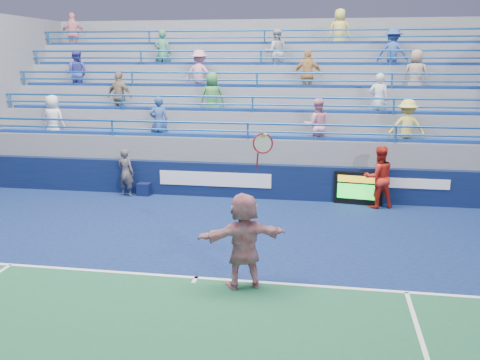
% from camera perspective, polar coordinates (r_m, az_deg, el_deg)
% --- Properties ---
extents(ground, '(120.00, 120.00, 0.00)m').
position_cam_1_polar(ground, '(11.01, -4.70, -10.44)').
color(ground, '#333538').
extents(sponsor_wall, '(18.00, 0.32, 1.10)m').
position_cam_1_polar(sponsor_wall, '(16.91, 0.72, -0.09)').
color(sponsor_wall, '#091733').
rests_on(sponsor_wall, ground).
extents(bleacher_stand, '(18.00, 5.60, 6.13)m').
position_cam_1_polar(bleacher_stand, '(20.40, 2.37, 5.00)').
color(bleacher_stand, slate).
rests_on(bleacher_stand, ground).
extents(serve_speed_board, '(1.46, 0.35, 1.01)m').
position_cam_1_polar(serve_speed_board, '(16.50, 12.52, -0.89)').
color(serve_speed_board, black).
rests_on(serve_speed_board, ground).
extents(judge_chair, '(0.42, 0.42, 0.73)m').
position_cam_1_polar(judge_chair, '(17.56, -10.13, -0.87)').
color(judge_chair, '#0C143C').
rests_on(judge_chair, ground).
extents(tennis_player, '(1.83, 1.21, 3.03)m').
position_cam_1_polar(tennis_player, '(10.27, 0.41, -6.45)').
color(tennis_player, silver).
rests_on(tennis_player, ground).
extents(line_judge, '(0.63, 0.49, 1.54)m').
position_cam_1_polar(line_judge, '(17.46, -12.08, 0.78)').
color(line_judge, '#141A38').
rests_on(line_judge, ground).
extents(ball_girl, '(1.07, 0.94, 1.85)m').
position_cam_1_polar(ball_girl, '(16.22, 14.57, 0.29)').
color(ball_girl, red).
rests_on(ball_girl, ground).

